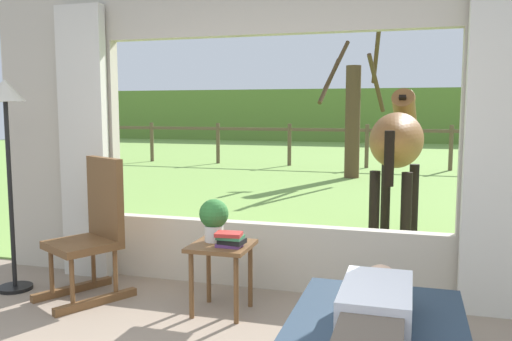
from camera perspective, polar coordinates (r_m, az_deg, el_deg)
back_wall_with_window at (r=4.40m, az=1.70°, el=3.24°), size 5.20×0.12×2.55m
curtain_panel_left at (r=4.99m, az=-17.89°, el=2.75°), size 0.44×0.10×2.40m
curtain_panel_right at (r=4.16m, az=24.29°, el=1.78°), size 0.44×0.10×2.40m
outdoor_pasture_lawn at (r=15.27m, az=12.16°, el=0.83°), size 36.00×21.68×0.02m
distant_hill_ridge at (r=25.02m, az=13.94°, el=5.71°), size 36.00×2.00×2.40m
reclining_person at (r=2.62m, az=12.41°, el=-15.65°), size 0.34×1.43×0.22m
rocking_chair at (r=4.49m, az=-16.92°, el=-6.07°), size 0.73×0.82×1.12m
side_table at (r=3.99m, az=-3.70°, el=-9.14°), size 0.44×0.44×0.52m
potted_plant at (r=4.01m, az=-4.52°, el=-5.00°), size 0.22×0.22×0.32m
book_stack at (r=3.87m, az=-2.77°, el=-7.33°), size 0.21×0.17×0.11m
floor_lamp_left at (r=4.78m, az=-25.09°, el=4.80°), size 0.32×0.32×1.75m
horse at (r=6.08m, az=14.90°, el=3.06°), size 0.67×1.82×1.73m
pasture_tree at (r=11.70m, az=10.29°, el=5.91°), size 1.35×1.34×3.12m
pasture_fence_line at (r=13.74m, az=11.76°, el=3.29°), size 16.10×0.10×1.10m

